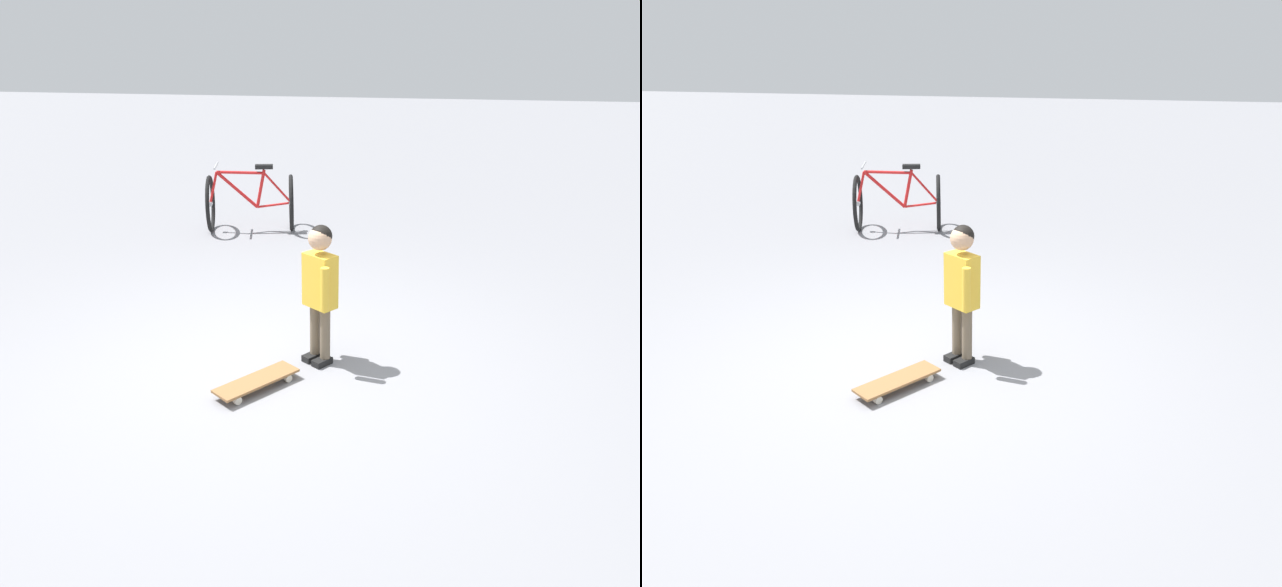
# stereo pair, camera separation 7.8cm
# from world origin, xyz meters

# --- Properties ---
(ground_plane) EXTENTS (50.00, 50.00, 0.00)m
(ground_plane) POSITION_xyz_m (0.00, 0.00, 0.00)
(ground_plane) COLOR gray
(child_person) EXTENTS (0.37, 0.28, 1.06)m
(child_person) POSITION_xyz_m (0.13, -0.40, 0.66)
(child_person) COLOR brown
(child_person) RESTS_ON ground
(skateboard) EXTENTS (0.63, 0.52, 0.07)m
(skateboard) POSITION_xyz_m (-0.36, -0.05, 0.06)
(skateboard) COLOR olive
(skateboard) RESTS_ON ground
(bicycle_far) EXTENTS (0.96, 1.22, 0.85)m
(bicycle_far) POSITION_xyz_m (3.50, 1.19, 0.38)
(bicycle_far) COLOR black
(bicycle_far) RESTS_ON ground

